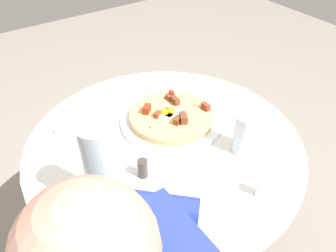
{
  "coord_description": "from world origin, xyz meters",
  "views": [
    {
      "loc": [
        -0.43,
        -0.64,
        1.43
      ],
      "look_at": [
        0.04,
        0.03,
        0.76
      ],
      "focal_mm": 36.31,
      "sensor_mm": 36.0,
      "label": 1
    }
  ],
  "objects_px": {
    "fork": "(182,207)",
    "salt_shaker": "(261,187)",
    "knife": "(184,219)",
    "breakfast_pizza": "(171,116)",
    "water_glass": "(245,134)",
    "water_bottle": "(100,171)",
    "pepper_shaker": "(143,168)",
    "bread_plate": "(80,124)",
    "pizza_plate": "(171,120)",
    "dining_table": "(165,180)"
  },
  "relations": [
    {
      "from": "fork",
      "to": "salt_shaker",
      "type": "bearing_deg",
      "value": -171.05
    },
    {
      "from": "knife",
      "to": "salt_shaker",
      "type": "height_order",
      "value": "salt_shaker"
    },
    {
      "from": "breakfast_pizza",
      "to": "water_glass",
      "type": "xyz_separation_m",
      "value": [
        0.1,
        -0.23,
        0.04
      ]
    },
    {
      "from": "breakfast_pizza",
      "to": "salt_shaker",
      "type": "xyz_separation_m",
      "value": [
        0.01,
        -0.38,
        0.0
      ]
    },
    {
      "from": "breakfast_pizza",
      "to": "water_glass",
      "type": "height_order",
      "value": "water_glass"
    },
    {
      "from": "knife",
      "to": "water_bottle",
      "type": "distance_m",
      "value": 0.23
    },
    {
      "from": "water_glass",
      "to": "pepper_shaker",
      "type": "height_order",
      "value": "water_glass"
    },
    {
      "from": "bread_plate",
      "to": "salt_shaker",
      "type": "relative_size",
      "value": 2.91
    },
    {
      "from": "water_bottle",
      "to": "water_glass",
      "type": "bearing_deg",
      "value": -5.88
    },
    {
      "from": "fork",
      "to": "knife",
      "type": "height_order",
      "value": "same"
    },
    {
      "from": "bread_plate",
      "to": "knife",
      "type": "distance_m",
      "value": 0.48
    },
    {
      "from": "knife",
      "to": "pepper_shaker",
      "type": "height_order",
      "value": "pepper_shaker"
    },
    {
      "from": "salt_shaker",
      "to": "water_bottle",
      "type": "bearing_deg",
      "value": 150.63
    },
    {
      "from": "knife",
      "to": "pizza_plate",
      "type": "bearing_deg",
      "value": -89.85
    },
    {
      "from": "dining_table",
      "to": "pepper_shaker",
      "type": "height_order",
      "value": "pepper_shaker"
    },
    {
      "from": "pizza_plate",
      "to": "knife",
      "type": "bearing_deg",
      "value": -120.85
    },
    {
      "from": "water_glass",
      "to": "dining_table",
      "type": "bearing_deg",
      "value": 135.61
    },
    {
      "from": "dining_table",
      "to": "salt_shaker",
      "type": "distance_m",
      "value": 0.38
    },
    {
      "from": "water_bottle",
      "to": "fork",
      "type": "bearing_deg",
      "value": -37.42
    },
    {
      "from": "water_glass",
      "to": "pepper_shaker",
      "type": "distance_m",
      "value": 0.31
    },
    {
      "from": "knife",
      "to": "pepper_shaker",
      "type": "bearing_deg",
      "value": -58.27
    },
    {
      "from": "water_bottle",
      "to": "bread_plate",
      "type": "bearing_deg",
      "value": 77.62
    },
    {
      "from": "dining_table",
      "to": "knife",
      "type": "height_order",
      "value": "knife"
    },
    {
      "from": "fork",
      "to": "pepper_shaker",
      "type": "xyz_separation_m",
      "value": [
        -0.02,
        0.15,
        0.02
      ]
    },
    {
      "from": "fork",
      "to": "pepper_shaker",
      "type": "bearing_deg",
      "value": -51.05
    },
    {
      "from": "dining_table",
      "to": "breakfast_pizza",
      "type": "bearing_deg",
      "value": 42.38
    },
    {
      "from": "breakfast_pizza",
      "to": "water_glass",
      "type": "distance_m",
      "value": 0.25
    },
    {
      "from": "pizza_plate",
      "to": "salt_shaker",
      "type": "relative_size",
      "value": 5.9
    },
    {
      "from": "bread_plate",
      "to": "water_bottle",
      "type": "xyz_separation_m",
      "value": [
        -0.07,
        -0.34,
        0.12
      ]
    },
    {
      "from": "water_glass",
      "to": "water_bottle",
      "type": "height_order",
      "value": "water_bottle"
    },
    {
      "from": "dining_table",
      "to": "fork",
      "type": "distance_m",
      "value": 0.32
    },
    {
      "from": "bread_plate",
      "to": "water_glass",
      "type": "bearing_deg",
      "value": -47.44
    },
    {
      "from": "water_glass",
      "to": "pepper_shaker",
      "type": "relative_size",
      "value": 2.25
    },
    {
      "from": "water_glass",
      "to": "water_bottle",
      "type": "bearing_deg",
      "value": 174.12
    },
    {
      "from": "dining_table",
      "to": "breakfast_pizza",
      "type": "height_order",
      "value": "breakfast_pizza"
    },
    {
      "from": "water_bottle",
      "to": "breakfast_pizza",
      "type": "bearing_deg",
      "value": 29.52
    },
    {
      "from": "breakfast_pizza",
      "to": "pizza_plate",
      "type": "bearing_deg",
      "value": -87.63
    },
    {
      "from": "pizza_plate",
      "to": "salt_shaker",
      "type": "height_order",
      "value": "salt_shaker"
    },
    {
      "from": "pizza_plate",
      "to": "water_glass",
      "type": "distance_m",
      "value": 0.25
    },
    {
      "from": "breakfast_pizza",
      "to": "fork",
      "type": "distance_m",
      "value": 0.35
    },
    {
      "from": "dining_table",
      "to": "water_bottle",
      "type": "height_order",
      "value": "water_bottle"
    },
    {
      "from": "water_glass",
      "to": "salt_shaker",
      "type": "height_order",
      "value": "water_glass"
    },
    {
      "from": "bread_plate",
      "to": "fork",
      "type": "xyz_separation_m",
      "value": [
        0.07,
        -0.45,
        0.0
      ]
    },
    {
      "from": "bread_plate",
      "to": "pepper_shaker",
      "type": "relative_size",
      "value": 2.93
    },
    {
      "from": "bread_plate",
      "to": "pepper_shaker",
      "type": "distance_m",
      "value": 0.31
    },
    {
      "from": "breakfast_pizza",
      "to": "pepper_shaker",
      "type": "relative_size",
      "value": 4.89
    },
    {
      "from": "water_bottle",
      "to": "salt_shaker",
      "type": "bearing_deg",
      "value": -29.37
    },
    {
      "from": "fork",
      "to": "water_glass",
      "type": "xyz_separation_m",
      "value": [
        0.27,
        0.07,
        0.06
      ]
    },
    {
      "from": "pizza_plate",
      "to": "salt_shaker",
      "type": "distance_m",
      "value": 0.38
    },
    {
      "from": "bread_plate",
      "to": "water_bottle",
      "type": "bearing_deg",
      "value": -102.38
    }
  ]
}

